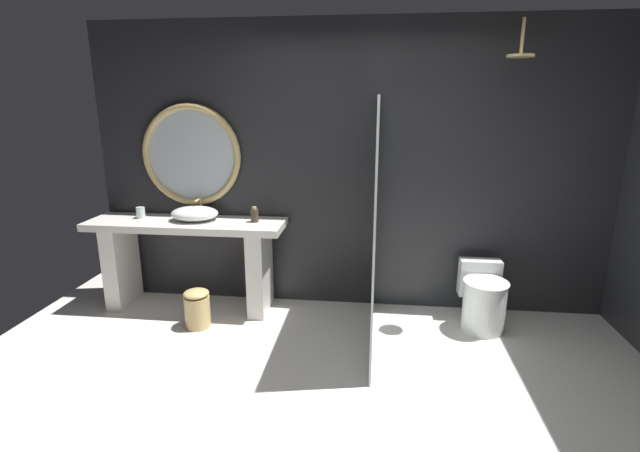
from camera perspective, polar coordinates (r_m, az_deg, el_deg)
name	(u,v)px	position (r m, az deg, el deg)	size (l,w,h in m)	color
ground_plane	(333,431)	(3.03, 1.63, -23.89)	(5.76, 5.76, 0.00)	silver
back_wall_panel	(353,169)	(4.29, 4.08, 6.98)	(4.80, 0.10, 2.60)	#232326
vanity_counter	(188,252)	(4.48, -15.87, -3.10)	(1.80, 0.51, 0.85)	silver
vessel_sink	(195,213)	(4.39, -15.14, 1.50)	(0.43, 0.35, 0.18)	white
tumbler_cup	(141,213)	(4.63, -21.16, 1.54)	(0.08, 0.08, 0.10)	silver
soap_dispenser	(255,215)	(4.22, -8.04, 1.32)	(0.07, 0.07, 0.14)	#3D3323
round_wall_mirror	(191,155)	(4.51, -15.53, 8.35)	(0.95, 0.06, 0.95)	tan
shower_glass_panel	(374,225)	(3.63, 6.71, 0.08)	(0.02, 1.38, 1.94)	silver
rain_shower_head	(521,53)	(4.01, 23.42, 18.93)	(0.20, 0.20, 0.28)	tan
toilet	(483,299)	(4.27, 19.37, -8.40)	(0.37, 0.53, 0.55)	white
waste_bin	(197,308)	(4.21, -14.84, -9.72)	(0.22, 0.22, 0.34)	tan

